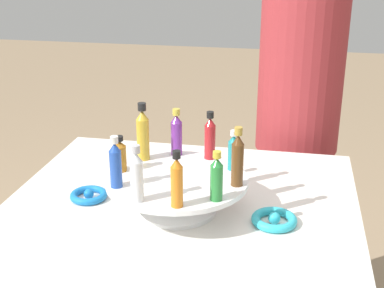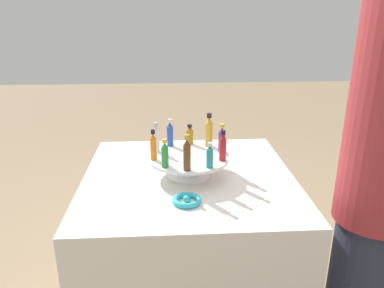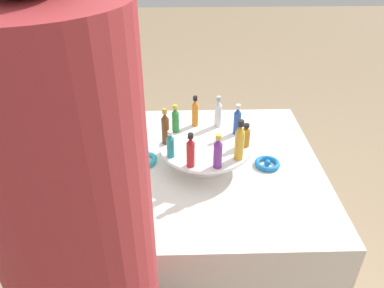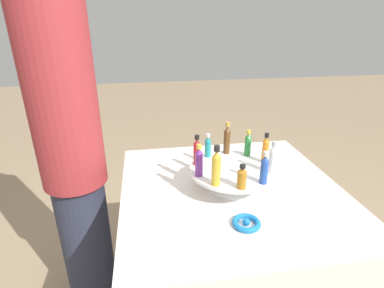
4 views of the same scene
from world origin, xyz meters
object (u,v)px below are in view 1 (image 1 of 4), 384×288
(bottle_gold, at_px, (143,134))
(bottle_green, at_px, (217,178))
(bottle_brown, at_px, (238,159))
(bottle_blue, at_px, (116,164))
(ribbon_bow_teal, at_px, (274,220))
(display_stand, at_px, (177,188))
(person_figure, at_px, (298,108))
(ribbon_bow_blue, at_px, (89,195))
(bottle_red, at_px, (210,137))
(bottle_purple, at_px, (176,134))
(bottle_teal, at_px, (233,152))
(bottle_clear, at_px, (137,176))
(bottle_amber, at_px, (120,155))
(bottle_orange, at_px, (177,181))

(bottle_gold, bearing_deg, bottle_green, -41.17)
(bottle_brown, distance_m, bottle_blue, 0.28)
(ribbon_bow_teal, bearing_deg, display_stand, 175.39)
(bottle_blue, height_order, person_figure, person_figure)
(bottle_green, xyz_separation_m, ribbon_bow_blue, (-0.34, 0.11, -0.13))
(bottle_red, bearing_deg, bottle_purple, 174.83)
(bottle_gold, bearing_deg, bottle_red, 12.83)
(bottle_gold, relative_size, person_figure, 0.09)
(bottle_teal, bearing_deg, person_figure, 75.28)
(bottle_purple, relative_size, bottle_clear, 0.97)
(bottle_teal, relative_size, bottle_blue, 0.83)
(bottle_green, height_order, ribbon_bow_blue, bottle_green)
(bottle_clear, bearing_deg, bottle_amber, 120.83)
(bottle_red, relative_size, bottle_gold, 0.84)
(bottle_purple, bearing_deg, bottle_clear, -95.17)
(bottle_amber, xyz_separation_m, bottle_orange, (0.18, -0.15, 0.02))
(ribbon_bow_blue, height_order, ribbon_bow_teal, ribbon_bow_teal)
(bottle_clear, bearing_deg, person_figure, 67.08)
(display_stand, distance_m, ribbon_bow_teal, 0.24)
(bottle_brown, xyz_separation_m, bottle_amber, (-0.29, 0.03, -0.02))
(bottle_blue, relative_size, ribbon_bow_teal, 1.15)
(person_figure, bearing_deg, bottle_teal, 8.15)
(display_stand, xyz_separation_m, ribbon_bow_teal, (0.23, -0.02, -0.05))
(bottle_brown, distance_m, bottle_clear, 0.23)
(bottle_red, bearing_deg, display_stand, -113.17)
(display_stand, relative_size, bottle_green, 3.00)
(bottle_amber, height_order, bottle_orange, bottle_orange)
(bottle_amber, bearing_deg, ribbon_bow_blue, 176.29)
(display_stand, xyz_separation_m, person_figure, (0.28, 0.66, 0.02))
(bottle_brown, relative_size, bottle_gold, 0.94)
(bottle_purple, height_order, person_figure, person_figure)
(bottle_red, distance_m, bottle_green, 0.23)
(bottle_amber, distance_m, bottle_orange, 0.23)
(bottle_blue, relative_size, bottle_green, 1.08)
(bottle_clear, bearing_deg, bottle_purple, 84.83)
(bottle_teal, bearing_deg, ribbon_bow_teal, -40.20)
(ribbon_bow_teal, bearing_deg, bottle_clear, -158.60)
(bottle_gold, xyz_separation_m, bottle_amber, (-0.04, -0.08, -0.03))
(bottle_clear, xyz_separation_m, bottle_orange, (0.09, -0.01, -0.00))
(ribbon_bow_teal, relative_size, person_figure, 0.06)
(bottle_teal, height_order, bottle_orange, bottle_orange)
(bottle_brown, relative_size, bottle_blue, 1.15)
(bottle_purple, bearing_deg, bottle_orange, -77.17)
(bottle_gold, distance_m, bottle_orange, 0.28)
(bottle_blue, bearing_deg, person_figure, 61.25)
(bottle_orange, xyz_separation_m, person_figure, (0.25, 0.80, -0.07))
(bottle_brown, bearing_deg, bottle_gold, 156.83)
(bottle_red, height_order, bottle_purple, same)
(bottle_gold, height_order, bottle_green, bottle_gold)
(bottle_green, distance_m, ribbon_bow_blue, 0.38)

